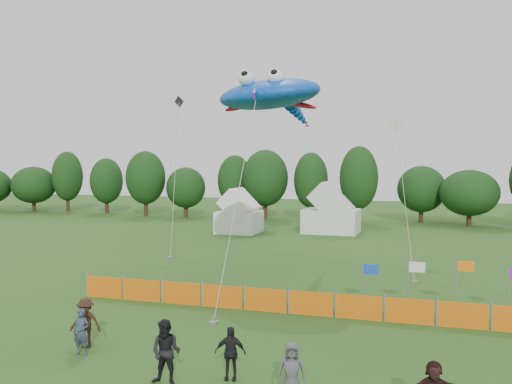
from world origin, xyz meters
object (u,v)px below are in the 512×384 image
(spectator_c, at_px, (86,323))
(stingray_kite, at_px, (272,96))
(tent_left, at_px, (239,215))
(spectator_e, at_px, (292,372))
(spectator_d, at_px, (230,353))
(barrier_fence, at_px, (288,302))
(spectator_b, at_px, (166,352))
(tent_right, at_px, (331,213))
(spectator_a, at_px, (81,332))

(spectator_c, bearing_deg, stingray_kite, 68.70)
(tent_left, xyz_separation_m, spectator_e, (13.74, -34.07, -0.83))
(spectator_c, relative_size, spectator_d, 1.08)
(spectator_e, bearing_deg, stingray_kite, 94.28)
(barrier_fence, bearing_deg, spectator_d, -87.93)
(spectator_b, bearing_deg, spectator_e, -4.19)
(tent_left, bearing_deg, stingray_kite, -64.53)
(tent_right, relative_size, spectator_d, 3.13)
(tent_right, xyz_separation_m, spectator_c, (-2.19, -34.57, -0.92))
(stingray_kite, bearing_deg, spectator_d, -77.75)
(spectator_b, bearing_deg, tent_left, 103.00)
(barrier_fence, height_order, spectator_b, spectator_b)
(spectator_a, xyz_separation_m, spectator_c, (-0.34, 0.73, 0.08))
(tent_left, relative_size, spectator_b, 1.96)
(barrier_fence, bearing_deg, spectator_a, -125.95)
(barrier_fence, distance_m, spectator_b, 8.70)
(tent_left, xyz_separation_m, barrier_fence, (11.34, -25.43, -1.14))
(tent_right, bearing_deg, spectator_c, -93.62)
(tent_right, bearing_deg, barrier_fence, -83.17)
(tent_left, height_order, stingray_kite, stingray_kite)
(barrier_fence, xyz_separation_m, spectator_a, (-5.21, -7.19, 0.27))
(tent_right, bearing_deg, spectator_b, -86.87)
(spectator_d, xyz_separation_m, spectator_e, (2.12, -0.97, 0.01))
(stingray_kite, bearing_deg, spectator_e, -71.74)
(stingray_kite, bearing_deg, tent_left, 115.47)
(spectator_b, bearing_deg, spectator_c, 149.80)
(barrier_fence, xyz_separation_m, stingray_kite, (-3.19, 8.33, 9.73))
(spectator_c, bearing_deg, barrier_fence, 37.06)
(barrier_fence, distance_m, spectator_d, 7.67)
(tent_left, xyz_separation_m, spectator_a, (6.13, -32.62, -0.87))
(tent_right, height_order, barrier_fence, tent_right)
(spectator_a, height_order, spectator_e, spectator_e)
(spectator_d, bearing_deg, spectator_a, 164.21)
(spectator_e, bearing_deg, spectator_b, 165.20)
(spectator_a, bearing_deg, stingray_kite, 77.39)
(spectator_d, bearing_deg, barrier_fence, 81.21)
(tent_left, distance_m, spectator_e, 36.74)
(spectator_e, distance_m, stingray_kite, 20.19)
(tent_left, height_order, barrier_fence, tent_left)
(barrier_fence, bearing_deg, stingray_kite, 110.99)
(barrier_fence, xyz_separation_m, spectator_e, (2.40, -8.63, 0.31))
(tent_right, relative_size, spectator_b, 2.65)
(spectator_d, bearing_deg, spectator_b, -161.67)
(barrier_fence, bearing_deg, spectator_e, -74.46)
(spectator_a, relative_size, spectator_b, 0.82)
(spectator_b, bearing_deg, spectator_a, 156.80)
(spectator_c, height_order, spectator_e, spectator_c)
(spectator_b, height_order, spectator_e, spectator_b)
(barrier_fence, bearing_deg, spectator_c, -130.71)
(barrier_fence, distance_m, spectator_a, 8.88)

